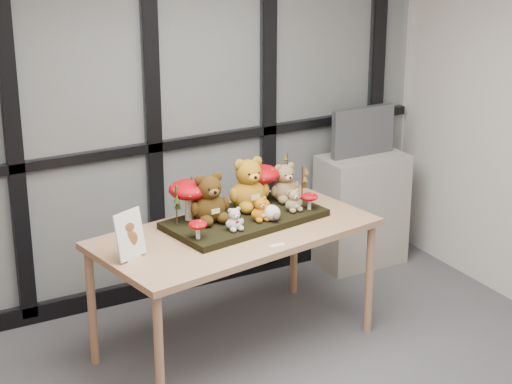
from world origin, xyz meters
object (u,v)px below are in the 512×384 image
mushroom_front_right (309,200)px  cabinet (361,210)px  bear_small_yellow (260,207)px  diorama_tray (245,219)px  mushroom_back_left (189,198)px  mushroom_back_right (261,182)px  bear_pooh_yellow (248,180)px  mushroom_front_left (198,229)px  bear_beige_small (294,199)px  display_table (235,240)px  bear_brown_medium (209,195)px  plush_cream_hedgehog (272,212)px  sign_holder (130,237)px  bear_white_bow (234,217)px  monitor (363,131)px  bear_tan_back (284,180)px

mushroom_front_right → cabinet: bearing=38.2°
bear_small_yellow → diorama_tray: bearing=104.3°
mushroom_back_left → mushroom_back_right: 0.52m
bear_pooh_yellow → mushroom_front_left: (-0.48, -0.29, -0.12)m
mushroom_front_left → cabinet: size_ratio=0.14×
bear_beige_small → mushroom_front_right: (0.10, -0.03, -0.02)m
display_table → bear_beige_small: size_ratio=11.43×
bear_pooh_yellow → bear_brown_medium: size_ratio=1.09×
plush_cream_hedgehog → mushroom_front_left: bearing=175.9°
mushroom_back_right → mushroom_front_right: 0.33m
bear_small_yellow → mushroom_back_left: (-0.36, 0.21, 0.05)m
mushroom_back_left → cabinet: bearing=17.4°
sign_holder → cabinet: 2.27m
bear_pooh_yellow → bear_white_bow: (-0.24, -0.27, -0.10)m
bear_pooh_yellow → bear_beige_small: bearing=-48.8°
mushroom_front_left → bear_beige_small: bearing=9.8°
diorama_tray → bear_pooh_yellow: bearing=43.8°
bear_white_bow → cabinet: (1.43, 0.77, -0.47)m
display_table → bear_beige_small: bear_beige_small is taller
bear_small_yellow → mushroom_back_right: size_ratio=0.62×
diorama_tray → mushroom_back_right: (0.20, 0.17, 0.15)m
bear_brown_medium → mushroom_front_left: bear_brown_medium is taller
mushroom_front_right → cabinet: (0.88, 0.69, -0.45)m
diorama_tray → bear_small_yellow: 0.15m
display_table → monitor: monitor is taller
plush_cream_hedgehog → bear_brown_medium: bearing=143.7°
diorama_tray → bear_white_bow: (-0.15, -0.16, 0.09)m
display_table → mushroom_back_right: bearing=28.7°
bear_white_bow → bear_beige_small: bearing=2.8°
bear_tan_back → mushroom_front_right: (0.05, -0.21, -0.08)m
display_table → mushroom_back_right: mushroom_back_right is taller
bear_brown_medium → mushroom_front_right: (0.62, -0.12, -0.10)m
bear_brown_medium → mushroom_front_left: 0.29m
sign_holder → display_table: bearing=-15.3°
mushroom_back_right → monitor: (1.07, 0.46, 0.06)m
diorama_tray → cabinet: cabinet is taller
bear_brown_medium → sign_holder: bearing=-169.7°
bear_beige_small → mushroom_back_right: (-0.10, 0.23, 0.05)m
diorama_tray → bear_brown_medium: (-0.22, 0.03, 0.18)m
bear_tan_back → mushroom_back_right: bear_tan_back is taller
bear_white_bow → cabinet: bearing=18.6°
diorama_tray → mushroom_front_right: 0.41m
bear_tan_back → mushroom_back_right: (-0.14, 0.04, -0.00)m
mushroom_back_left → bear_pooh_yellow: bearing=0.7°
mushroom_back_right → sign_holder: mushroom_back_right is taller
mushroom_front_right → monitor: (0.88, 0.71, 0.13)m
diorama_tray → monitor: bearing=16.5°
diorama_tray → mushroom_front_left: bearing=-164.8°
bear_brown_medium → mushroom_front_right: bear_brown_medium is taller
plush_cream_hedgehog → bear_beige_small: bearing=10.9°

